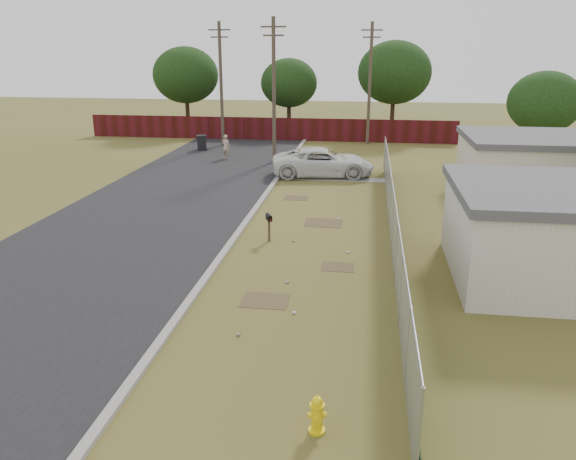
% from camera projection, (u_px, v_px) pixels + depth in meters
% --- Properties ---
extents(ground, '(120.00, 120.00, 0.00)m').
position_uv_depth(ground, '(309.00, 246.00, 21.39)').
color(ground, brown).
rests_on(ground, ground).
extents(street, '(15.10, 60.00, 0.12)m').
position_uv_depth(street, '(199.00, 189.00, 29.86)').
color(street, black).
rests_on(street, ground).
extents(chainlink_fence, '(0.10, 27.06, 2.02)m').
position_uv_depth(chainlink_fence, '(392.00, 222.00, 21.69)').
color(chainlink_fence, gray).
rests_on(chainlink_fence, ground).
extents(privacy_fence, '(30.00, 0.12, 1.80)m').
position_uv_depth(privacy_fence, '(268.00, 129.00, 45.43)').
color(privacy_fence, '#490F16').
rests_on(privacy_fence, ground).
extents(utility_poles, '(12.60, 8.24, 9.00)m').
position_uv_depth(utility_poles, '(289.00, 84.00, 39.86)').
color(utility_poles, brown).
rests_on(utility_poles, ground).
extents(houses, '(9.30, 17.24, 3.10)m').
position_uv_depth(houses, '(558.00, 195.00, 22.55)').
color(houses, beige).
rests_on(houses, ground).
extents(horizon_trees, '(33.32, 31.94, 7.78)m').
position_uv_depth(horizon_trees, '(354.00, 83.00, 42.00)').
color(horizon_trees, '#362718').
rests_on(horizon_trees, ground).
extents(fire_hydrant, '(0.39, 0.40, 0.83)m').
position_uv_depth(fire_hydrant, '(317.00, 415.00, 10.95)').
color(fire_hydrant, yellow).
rests_on(fire_hydrant, ground).
extents(mailbox, '(0.33, 0.47, 1.11)m').
position_uv_depth(mailbox, '(269.00, 220.00, 21.65)').
color(mailbox, brown).
rests_on(mailbox, ground).
extents(pickup_truck, '(6.18, 3.45, 1.63)m').
position_uv_depth(pickup_truck, '(323.00, 162.00, 32.71)').
color(pickup_truck, silver).
rests_on(pickup_truck, ground).
extents(pedestrian, '(0.67, 0.52, 1.63)m').
position_uv_depth(pedestrian, '(226.00, 147.00, 37.78)').
color(pedestrian, tan).
rests_on(pedestrian, ground).
extents(trash_bin, '(0.89, 0.88, 1.09)m').
position_uv_depth(trash_bin, '(202.00, 142.00, 41.06)').
color(trash_bin, black).
rests_on(trash_bin, ground).
extents(scattered_litter, '(2.71, 10.95, 0.07)m').
position_uv_depth(scattered_litter, '(305.00, 266.00, 19.31)').
color(scattered_litter, silver).
rests_on(scattered_litter, ground).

